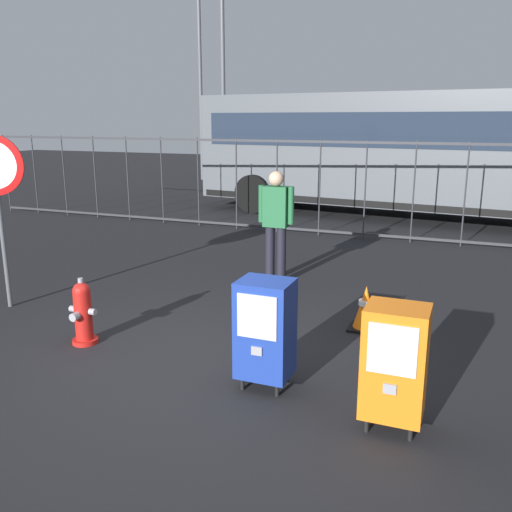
{
  "coord_description": "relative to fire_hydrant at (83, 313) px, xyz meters",
  "views": [
    {
      "loc": [
        2.53,
        -4.38,
        2.41
      ],
      "look_at": [
        0.3,
        1.2,
        0.9
      ],
      "focal_mm": 38.49,
      "sensor_mm": 36.0,
      "label": 1
    }
  ],
  "objects": [
    {
      "name": "ground_plane",
      "position": [
        1.32,
        -0.16,
        -0.35
      ],
      "size": [
        60.0,
        60.0,
        0.0
      ],
      "primitive_type": "plane",
      "color": "black"
    },
    {
      "name": "fire_hydrant",
      "position": [
        0.0,
        0.0,
        0.0
      ],
      "size": [
        0.33,
        0.32,
        0.75
      ],
      "color": "red",
      "rests_on": "ground_plane"
    },
    {
      "name": "newspaper_box_primary",
      "position": [
        3.39,
        -0.48,
        0.22
      ],
      "size": [
        0.48,
        0.42,
        1.02
      ],
      "color": "black",
      "rests_on": "ground_plane"
    },
    {
      "name": "newspaper_box_secondary",
      "position": [
        2.21,
        -0.2,
        0.22
      ],
      "size": [
        0.48,
        0.42,
        1.02
      ],
      "color": "black",
      "rests_on": "ground_plane"
    },
    {
      "name": "pedestrian",
      "position": [
        1.15,
        3.0,
        0.6
      ],
      "size": [
        0.55,
        0.22,
        1.67
      ],
      "color": "black",
      "rests_on": "ground_plane"
    },
    {
      "name": "traffic_cone",
      "position": [
        2.79,
        1.56,
        -0.09
      ],
      "size": [
        0.36,
        0.36,
        0.53
      ],
      "color": "black",
      "rests_on": "ground_plane"
    },
    {
      "name": "fence_barrier",
      "position": [
        1.32,
        6.54,
        0.67
      ],
      "size": [
        18.03,
        0.04,
        2.0
      ],
      "color": "#2D2D33",
      "rests_on": "ground_plane"
    },
    {
      "name": "bus_near",
      "position": [
        2.28,
        9.54,
        1.36
      ],
      "size": [
        10.71,
        3.65,
        3.0
      ],
      "rotation": [
        0.0,
        0.0,
        -0.11
      ],
      "color": "#4C5156",
      "rests_on": "ground_plane"
    },
    {
      "name": "street_light_near_left",
      "position": [
        -6.46,
        15.38,
        4.57
      ],
      "size": [
        0.32,
        0.32,
        8.67
      ],
      "color": "#4C4F54",
      "rests_on": "ground_plane"
    },
    {
      "name": "street_light_near_right",
      "position": [
        -4.39,
        13.05,
        3.54
      ],
      "size": [
        0.32,
        0.32,
        6.67
      ],
      "color": "#4C4F54",
      "rests_on": "ground_plane"
    }
  ]
}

